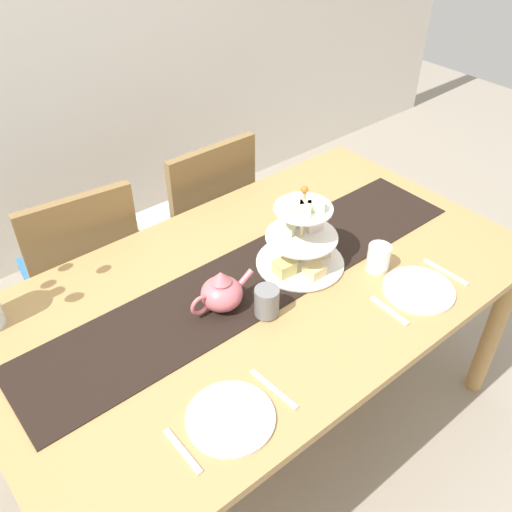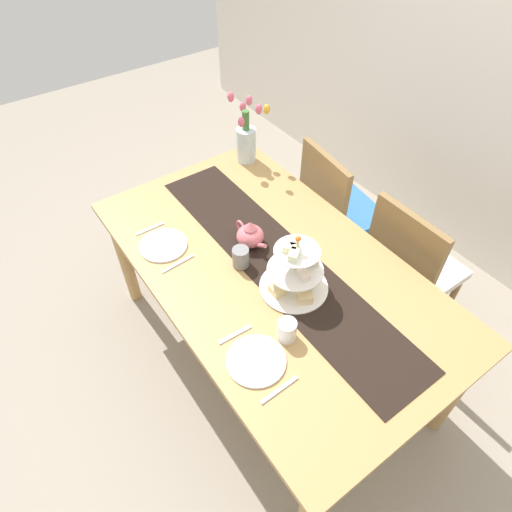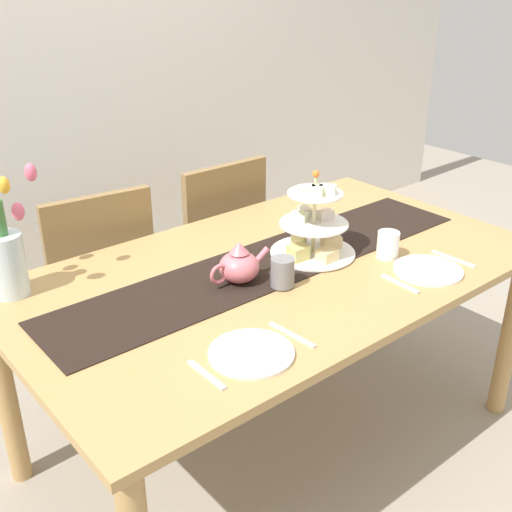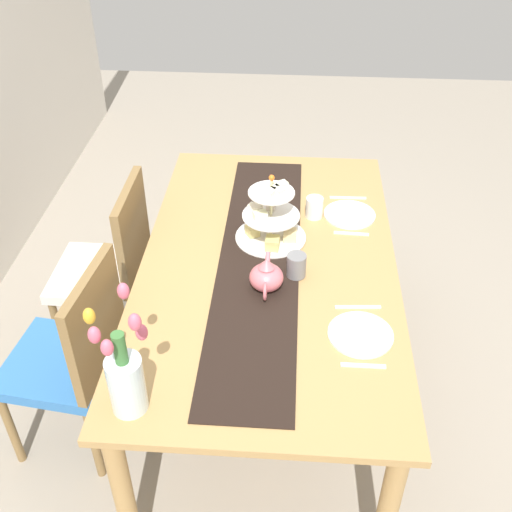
{
  "view_description": "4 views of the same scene",
  "coord_description": "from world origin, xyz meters",
  "px_view_note": "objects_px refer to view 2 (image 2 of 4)",
  "views": [
    {
      "loc": [
        -0.89,
        -1.04,
        1.95
      ],
      "look_at": [
        0.01,
        0.05,
        0.83
      ],
      "focal_mm": 39.13,
      "sensor_mm": 36.0,
      "label": 1
    },
    {
      "loc": [
        1.07,
        -0.85,
        2.23
      ],
      "look_at": [
        -0.05,
        -0.05,
        0.79
      ],
      "focal_mm": 30.94,
      "sensor_mm": 36.0,
      "label": 2
    },
    {
      "loc": [
        -1.27,
        -1.42,
        1.69
      ],
      "look_at": [
        -0.07,
        0.03,
        0.8
      ],
      "focal_mm": 44.05,
      "sensor_mm": 36.0,
      "label": 3
    },
    {
      "loc": [
        -1.97,
        -0.09,
        2.28
      ],
      "look_at": [
        -0.04,
        0.05,
        0.8
      ],
      "focal_mm": 43.37,
      "sensor_mm": 36.0,
      "label": 4
    }
  ],
  "objects_px": {
    "dining_table": "(271,278)",
    "chair_left": "(336,208)",
    "knife_left": "(178,264)",
    "dinner_plate_right": "(256,361)",
    "knife_right": "(279,390)",
    "mug_grey": "(241,257)",
    "mug_white_text": "(287,330)",
    "dinner_plate_left": "(163,245)",
    "fork_left": "(150,229)",
    "tulip_vase": "(246,139)",
    "tiered_cake_stand": "(295,274)",
    "teapot": "(250,235)",
    "fork_right": "(235,334)",
    "chair_right": "(410,265)"
  },
  "relations": [
    {
      "from": "chair_left",
      "to": "knife_right",
      "type": "xyz_separation_m",
      "value": [
        0.84,
        -1.09,
        0.25
      ]
    },
    {
      "from": "tulip_vase",
      "to": "fork_right",
      "type": "height_order",
      "value": "tulip_vase"
    },
    {
      "from": "dinner_plate_left",
      "to": "mug_white_text",
      "type": "distance_m",
      "value": 0.76
    },
    {
      "from": "chair_right",
      "to": "dining_table",
      "type": "bearing_deg",
      "value": -108.84
    },
    {
      "from": "tiered_cake_stand",
      "to": "mug_white_text",
      "type": "bearing_deg",
      "value": -45.03
    },
    {
      "from": "dinner_plate_right",
      "to": "knife_right",
      "type": "height_order",
      "value": "dinner_plate_right"
    },
    {
      "from": "knife_right",
      "to": "dinner_plate_right",
      "type": "bearing_deg",
      "value": 180.0
    },
    {
      "from": "tiered_cake_stand",
      "to": "chair_left",
      "type": "bearing_deg",
      "value": 123.43
    },
    {
      "from": "tiered_cake_stand",
      "to": "mug_grey",
      "type": "height_order",
      "value": "tiered_cake_stand"
    },
    {
      "from": "mug_white_text",
      "to": "chair_left",
      "type": "bearing_deg",
      "value": 126.02
    },
    {
      "from": "dinner_plate_right",
      "to": "dining_table",
      "type": "bearing_deg",
      "value": 136.64
    },
    {
      "from": "tulip_vase",
      "to": "knife_left",
      "type": "relative_size",
      "value": 2.49
    },
    {
      "from": "knife_left",
      "to": "fork_right",
      "type": "xyz_separation_m",
      "value": [
        0.47,
        0.0,
        0.0
      ]
    },
    {
      "from": "knife_right",
      "to": "mug_white_text",
      "type": "height_order",
      "value": "mug_white_text"
    },
    {
      "from": "dining_table",
      "to": "mug_white_text",
      "type": "relative_size",
      "value": 18.9
    },
    {
      "from": "tiered_cake_stand",
      "to": "knife_right",
      "type": "bearing_deg",
      "value": -44.72
    },
    {
      "from": "tulip_vase",
      "to": "mug_white_text",
      "type": "xyz_separation_m",
      "value": [
        1.1,
        -0.57,
        -0.09
      ]
    },
    {
      "from": "fork_left",
      "to": "mug_white_text",
      "type": "height_order",
      "value": "mug_white_text"
    },
    {
      "from": "dinner_plate_left",
      "to": "fork_left",
      "type": "height_order",
      "value": "dinner_plate_left"
    },
    {
      "from": "chair_right",
      "to": "mug_grey",
      "type": "height_order",
      "value": "chair_right"
    },
    {
      "from": "mug_grey",
      "to": "mug_white_text",
      "type": "bearing_deg",
      "value": -9.56
    },
    {
      "from": "tiered_cake_stand",
      "to": "teapot",
      "type": "height_order",
      "value": "tiered_cake_stand"
    },
    {
      "from": "dinner_plate_right",
      "to": "knife_right",
      "type": "xyz_separation_m",
      "value": [
        0.15,
        0.0,
        -0.0
      ]
    },
    {
      "from": "dinner_plate_left",
      "to": "teapot",
      "type": "bearing_deg",
      "value": 56.21
    },
    {
      "from": "tulip_vase",
      "to": "knife_right",
      "type": "xyz_separation_m",
      "value": [
        1.27,
        -0.73,
        -0.14
      ]
    },
    {
      "from": "chair_right",
      "to": "tiered_cake_stand",
      "type": "height_order",
      "value": "tiered_cake_stand"
    },
    {
      "from": "teapot",
      "to": "tulip_vase",
      "type": "distance_m",
      "value": 0.71
    },
    {
      "from": "chair_left",
      "to": "fork_left",
      "type": "bearing_deg",
      "value": -101.19
    },
    {
      "from": "chair_left",
      "to": "mug_grey",
      "type": "height_order",
      "value": "chair_left"
    },
    {
      "from": "dinner_plate_left",
      "to": "mug_grey",
      "type": "bearing_deg",
      "value": 36.18
    },
    {
      "from": "tulip_vase",
      "to": "knife_left",
      "type": "bearing_deg",
      "value": -55.36
    },
    {
      "from": "dining_table",
      "to": "fork_left",
      "type": "distance_m",
      "value": 0.65
    },
    {
      "from": "dining_table",
      "to": "chair_left",
      "type": "relative_size",
      "value": 1.97
    },
    {
      "from": "chair_left",
      "to": "fork_right",
      "type": "relative_size",
      "value": 6.07
    },
    {
      "from": "knife_left",
      "to": "dinner_plate_right",
      "type": "relative_size",
      "value": 0.74
    },
    {
      "from": "tiered_cake_stand",
      "to": "teapot",
      "type": "bearing_deg",
      "value": 179.81
    },
    {
      "from": "dining_table",
      "to": "chair_right",
      "type": "relative_size",
      "value": 1.97
    },
    {
      "from": "knife_right",
      "to": "chair_right",
      "type": "bearing_deg",
      "value": 103.28
    },
    {
      "from": "dining_table",
      "to": "tulip_vase",
      "type": "distance_m",
      "value": 0.88
    },
    {
      "from": "dining_table",
      "to": "mug_grey",
      "type": "height_order",
      "value": "mug_grey"
    },
    {
      "from": "fork_left",
      "to": "mug_white_text",
      "type": "relative_size",
      "value": 1.58
    },
    {
      "from": "tiered_cake_stand",
      "to": "knife_left",
      "type": "bearing_deg",
      "value": -140.49
    },
    {
      "from": "mug_white_text",
      "to": "dinner_plate_left",
      "type": "bearing_deg",
      "value": -167.84
    },
    {
      "from": "tulip_vase",
      "to": "dinner_plate_right",
      "type": "height_order",
      "value": "tulip_vase"
    },
    {
      "from": "teapot",
      "to": "dinner_plate_left",
      "type": "bearing_deg",
      "value": -123.79
    },
    {
      "from": "dinner_plate_right",
      "to": "knife_right",
      "type": "relative_size",
      "value": 1.35
    },
    {
      "from": "chair_left",
      "to": "chair_right",
      "type": "bearing_deg",
      "value": -0.06
    },
    {
      "from": "fork_left",
      "to": "mug_grey",
      "type": "relative_size",
      "value": 1.58
    },
    {
      "from": "dinner_plate_right",
      "to": "fork_right",
      "type": "distance_m",
      "value": 0.15
    },
    {
      "from": "tulip_vase",
      "to": "fork_right",
      "type": "bearing_deg",
      "value": -36.83
    }
  ]
}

